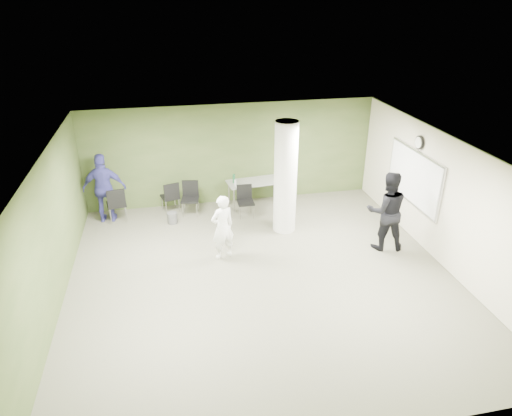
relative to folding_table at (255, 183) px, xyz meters
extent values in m
plane|color=#545342|center=(-0.55, -3.55, -0.68)|extent=(8.00, 8.00, 0.00)
plane|color=white|center=(-0.55, -3.55, 2.12)|extent=(8.00, 8.00, 0.00)
cube|color=#3D5226|center=(-0.55, 0.45, 0.72)|extent=(8.00, 2.80, 0.02)
cube|color=#3D5226|center=(-4.55, -3.55, 0.72)|extent=(0.02, 8.00, 2.80)
cube|color=beige|center=(3.45, -3.55, 0.72)|extent=(0.02, 8.00, 2.80)
cylinder|color=silver|center=(0.45, -1.55, 0.72)|extent=(0.56, 0.56, 2.80)
cube|color=silver|center=(3.38, -2.35, 0.82)|extent=(0.04, 2.30, 1.30)
cube|color=white|center=(3.36, -2.35, 0.82)|extent=(0.02, 2.20, 1.20)
cylinder|color=black|center=(3.38, -2.35, 1.67)|extent=(0.05, 0.32, 0.32)
cylinder|color=white|center=(3.35, -2.35, 1.67)|extent=(0.02, 0.26, 0.26)
cube|color=gray|center=(0.02, 0.00, 0.03)|extent=(1.61, 0.85, 0.04)
cylinder|color=silver|center=(-0.63, -0.35, -0.34)|extent=(0.04, 0.04, 0.69)
cylinder|color=silver|center=(0.74, -0.18, -0.34)|extent=(0.04, 0.04, 0.69)
cylinder|color=silver|center=(-0.70, 0.19, -0.34)|extent=(0.04, 0.04, 0.69)
cylinder|color=silver|center=(0.68, 0.35, -0.34)|extent=(0.04, 0.04, 0.69)
cylinder|color=#1C562F|center=(-0.58, -0.01, 0.17)|extent=(0.07, 0.07, 0.25)
cylinder|color=#B2B2B7|center=(-0.58, -0.24, 0.14)|extent=(0.06, 0.06, 0.18)
cylinder|color=#4C4C4C|center=(-2.31, -0.64, -0.53)|extent=(0.26, 0.26, 0.30)
cube|color=black|center=(-3.71, -0.17, -0.22)|extent=(0.55, 0.55, 0.05)
cube|color=black|center=(-3.67, -0.39, 0.04)|extent=(0.45, 0.12, 0.46)
cylinder|color=silver|center=(-3.55, 0.05, -0.46)|extent=(0.02, 0.02, 0.44)
cylinder|color=silver|center=(-3.93, -0.01, -0.46)|extent=(0.02, 0.02, 0.44)
cylinder|color=silver|center=(-3.48, -0.33, -0.46)|extent=(0.02, 0.02, 0.44)
cylinder|color=silver|center=(-3.86, -0.40, -0.46)|extent=(0.02, 0.02, 0.44)
cube|color=black|center=(-2.32, 0.09, -0.25)|extent=(0.54, 0.54, 0.05)
cube|color=black|center=(-2.27, -0.10, -0.02)|extent=(0.41, 0.15, 0.43)
cylinder|color=silver|center=(-2.20, 0.31, -0.48)|extent=(0.02, 0.02, 0.41)
cylinder|color=silver|center=(-2.55, 0.22, -0.48)|extent=(0.02, 0.02, 0.41)
cylinder|color=silver|center=(-2.10, -0.03, -0.48)|extent=(0.02, 0.02, 0.41)
cylinder|color=silver|center=(-2.45, -0.13, -0.48)|extent=(0.02, 0.02, 0.41)
cube|color=black|center=(-1.81, -0.22, -0.24)|extent=(0.53, 0.53, 0.05)
cube|color=black|center=(-1.77, -0.02, 0.00)|extent=(0.43, 0.12, 0.44)
cylinder|color=silver|center=(-2.02, -0.37, -0.47)|extent=(0.02, 0.02, 0.42)
cylinder|color=silver|center=(-1.66, -0.44, -0.47)|extent=(0.02, 0.02, 0.42)
cylinder|color=silver|center=(-1.96, -0.01, -0.47)|extent=(0.02, 0.02, 0.42)
cylinder|color=silver|center=(-1.59, -0.07, -0.47)|extent=(0.02, 0.02, 0.42)
cube|color=black|center=(-0.37, -0.65, -0.27)|extent=(0.42, 0.42, 0.05)
cube|color=black|center=(-0.37, -0.45, -0.04)|extent=(0.40, 0.04, 0.41)
cylinder|color=silver|center=(-0.55, -0.82, -0.48)|extent=(0.02, 0.02, 0.39)
cylinder|color=silver|center=(-0.20, -0.82, -0.48)|extent=(0.02, 0.02, 0.39)
cylinder|color=silver|center=(-0.55, -0.47, -0.48)|extent=(0.02, 0.02, 0.39)
cylinder|color=silver|center=(-0.20, -0.47, -0.48)|extent=(0.02, 0.02, 0.39)
imported|color=white|center=(-1.24, -2.56, 0.08)|extent=(0.65, 0.55, 1.52)
imported|color=black|center=(2.49, -2.88, 0.27)|extent=(1.04, 0.87, 1.90)
imported|color=#3B398F|center=(-3.95, -0.15, 0.24)|extent=(1.11, 0.53, 1.84)
camera|label=1|loc=(-2.31, -11.43, 4.83)|focal=32.00mm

